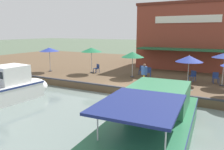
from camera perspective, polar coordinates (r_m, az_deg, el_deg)
The scene contains 17 objects.
ground_plane at distance 15.97m, azimuth 1.50°, elevation -5.53°, with size 220.00×220.00×0.00m, color #4C5B47.
quay_deck at distance 25.98m, azimuth 12.35°, elevation 1.43°, with size 22.00×56.00×0.60m, color brown.
quay_edge_fender at distance 15.88m, azimuth 1.68°, elevation -3.19°, with size 0.20×50.40×0.10m, color #2D2D33.
waterfront_restaurant at distance 27.35m, azimuth 20.03°, elevation 9.56°, with size 9.76×10.77×9.04m.
patio_umbrella_mid_patio_left at distance 17.95m, azimuth 19.49°, elevation 4.03°, with size 2.09×2.09×2.24m.
patio_umbrella_far_corner at distance 21.48m, azimuth -5.41°, elevation 6.57°, with size 2.08×2.08×2.54m.
patio_umbrella_back_row at distance 23.14m, azimuth -16.06°, elevation 6.41°, with size 1.96×1.96×2.47m.
patio_umbrella_by_entrance at distance 19.45m, azimuth 5.39°, elevation 5.34°, with size 2.02×2.02×2.31m.
cafe_chair_back_row_seat at distance 19.13m, azimuth 25.47°, elevation -0.50°, with size 0.54×0.54×0.85m.
cafe_chair_facing_river at distance 20.90m, azimuth 7.77°, elevation 1.41°, with size 0.48×0.48×0.85m.
cafe_chair_under_first_umbrella at distance 19.92m, azimuth 9.49°, elevation 0.88°, with size 0.52×0.52×0.85m.
cafe_chair_far_corner_seat at distance 21.76m, azimuth -3.96°, elevation 1.88°, with size 0.58×0.58×0.85m.
cafe_chair_beside_entrance at distance 19.19m, azimuth 20.35°, elevation -0.07°, with size 0.57×0.57×0.85m.
person_mid_patio at distance 16.88m, azimuth 8.41°, elevation 0.88°, with size 0.46×0.46×1.62m.
motorboat_far_downstream at distance 10.11m, azimuth 11.56°, elevation -10.68°, with size 8.65×3.45×2.23m.
motorboat_outer_channel at distance 16.10m, azimuth -25.70°, elevation -3.18°, with size 6.53×2.93×2.40m.
tree_upstream_bank at distance 29.11m, azimuth 26.74°, elevation 12.51°, with size 4.24×4.04×7.38m.
Camera 1 is at (13.71, 6.77, 4.60)m, focal length 35.00 mm.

